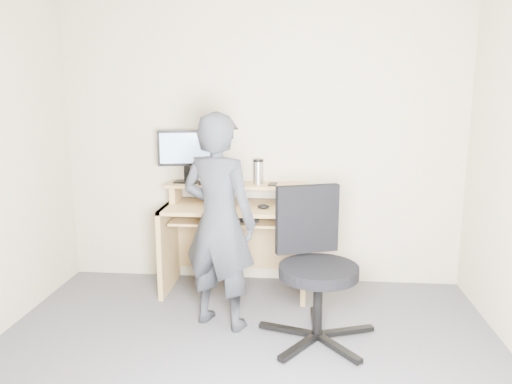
% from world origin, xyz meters
% --- Properties ---
extents(back_wall, '(3.50, 0.02, 2.50)m').
position_xyz_m(back_wall, '(0.00, 1.75, 1.25)').
color(back_wall, beige).
rests_on(back_wall, ground).
extents(desk, '(1.20, 0.60, 0.91)m').
position_xyz_m(desk, '(-0.20, 1.53, 0.55)').
color(desk, tan).
rests_on(desk, ground).
extents(monitor, '(0.48, 0.14, 0.46)m').
position_xyz_m(monitor, '(-0.64, 1.61, 1.18)').
color(monitor, black).
rests_on(monitor, desk).
extents(external_drive, '(0.11, 0.14, 0.20)m').
position_xyz_m(external_drive, '(-0.23, 1.61, 1.01)').
color(external_drive, black).
rests_on(external_drive, desk).
extents(travel_mug, '(0.10, 0.10, 0.19)m').
position_xyz_m(travel_mug, '(-0.02, 1.60, 1.01)').
color(travel_mug, '#AFAFB3').
rests_on(travel_mug, desk).
extents(smartphone, '(0.08, 0.13, 0.01)m').
position_xyz_m(smartphone, '(0.11, 1.57, 0.92)').
color(smartphone, black).
rests_on(smartphone, desk).
extents(charger, '(0.05, 0.05, 0.03)m').
position_xyz_m(charger, '(-0.49, 1.50, 0.93)').
color(charger, black).
rests_on(charger, desk).
extents(headphones, '(0.18, 0.18, 0.06)m').
position_xyz_m(headphones, '(-0.46, 1.65, 0.92)').
color(headphones, silver).
rests_on(headphones, desk).
extents(keyboard, '(0.46, 0.18, 0.03)m').
position_xyz_m(keyboard, '(-0.22, 1.36, 0.67)').
color(keyboard, black).
rests_on(keyboard, desk).
extents(mouse, '(0.11, 0.09, 0.04)m').
position_xyz_m(mouse, '(0.05, 1.35, 0.77)').
color(mouse, black).
rests_on(mouse, desk).
extents(office_chair, '(0.81, 0.78, 1.02)m').
position_xyz_m(office_chair, '(0.45, 0.68, 0.56)').
color(office_chair, black).
rests_on(office_chair, ground).
extents(person, '(0.66, 0.55, 1.56)m').
position_xyz_m(person, '(-0.23, 0.80, 0.78)').
color(person, black).
rests_on(person, ground).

